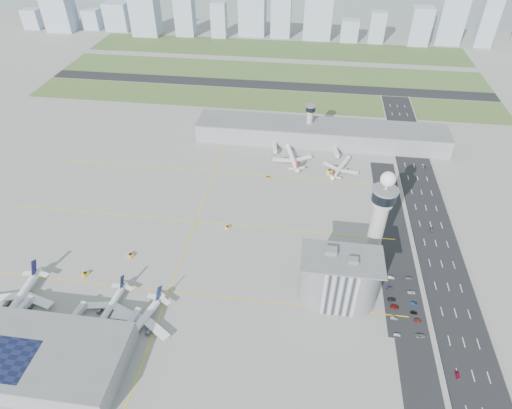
# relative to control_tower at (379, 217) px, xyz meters

# --- Properties ---
(ground) EXTENTS (1000.00, 1000.00, 0.00)m
(ground) POSITION_rel_control_tower_xyz_m (-72.00, -8.00, -35.04)
(ground) COLOR #9B9991
(grass_strip_0) EXTENTS (480.00, 50.00, 0.08)m
(grass_strip_0) POSITION_rel_control_tower_xyz_m (-92.00, 217.00, -35.00)
(grass_strip_0) COLOR #516F34
(grass_strip_0) RESTS_ON ground
(grass_strip_1) EXTENTS (480.00, 60.00, 0.08)m
(grass_strip_1) POSITION_rel_control_tower_xyz_m (-92.00, 292.00, -35.00)
(grass_strip_1) COLOR #4B632F
(grass_strip_1) RESTS_ON ground
(grass_strip_2) EXTENTS (480.00, 70.00, 0.08)m
(grass_strip_2) POSITION_rel_control_tower_xyz_m (-92.00, 372.00, -35.00)
(grass_strip_2) COLOR #3E5327
(grass_strip_2) RESTS_ON ground
(runway) EXTENTS (480.00, 22.00, 0.10)m
(runway) POSITION_rel_control_tower_xyz_m (-92.00, 254.00, -34.98)
(runway) COLOR black
(runway) RESTS_ON ground
(highway) EXTENTS (28.00, 500.00, 0.10)m
(highway) POSITION_rel_control_tower_xyz_m (43.00, -8.00, -34.99)
(highway) COLOR black
(highway) RESTS_ON ground
(barrier_left) EXTENTS (0.60, 500.00, 1.20)m
(barrier_left) POSITION_rel_control_tower_xyz_m (29.00, -8.00, -34.44)
(barrier_left) COLOR #9E9E99
(barrier_left) RESTS_ON ground
(barrier_right) EXTENTS (0.60, 500.00, 1.20)m
(barrier_right) POSITION_rel_control_tower_xyz_m (57.00, -8.00, -34.44)
(barrier_right) COLOR #9E9E99
(barrier_right) RESTS_ON ground
(landside_road) EXTENTS (18.00, 260.00, 0.08)m
(landside_road) POSITION_rel_control_tower_xyz_m (18.00, -18.00, -35.00)
(landside_road) COLOR black
(landside_road) RESTS_ON ground
(parking_lot) EXTENTS (20.00, 44.00, 0.10)m
(parking_lot) POSITION_rel_control_tower_xyz_m (16.00, -30.00, -34.99)
(parking_lot) COLOR black
(parking_lot) RESTS_ON ground
(taxiway_line_h_0) EXTENTS (260.00, 0.60, 0.01)m
(taxiway_line_h_0) POSITION_rel_control_tower_xyz_m (-112.00, -38.00, -35.04)
(taxiway_line_h_0) COLOR yellow
(taxiway_line_h_0) RESTS_ON ground
(taxiway_line_h_1) EXTENTS (260.00, 0.60, 0.01)m
(taxiway_line_h_1) POSITION_rel_control_tower_xyz_m (-112.00, 22.00, -35.04)
(taxiway_line_h_1) COLOR yellow
(taxiway_line_h_1) RESTS_ON ground
(taxiway_line_h_2) EXTENTS (260.00, 0.60, 0.01)m
(taxiway_line_h_2) POSITION_rel_control_tower_xyz_m (-112.00, 82.00, -35.04)
(taxiway_line_h_2) COLOR yellow
(taxiway_line_h_2) RESTS_ON ground
(taxiway_line_v) EXTENTS (0.60, 260.00, 0.01)m
(taxiway_line_v) POSITION_rel_control_tower_xyz_m (-112.00, 22.00, -35.04)
(taxiway_line_v) COLOR yellow
(taxiway_line_v) RESTS_ON ground
(control_tower) EXTENTS (14.00, 14.00, 64.50)m
(control_tower) POSITION_rel_control_tower_xyz_m (0.00, 0.00, 0.00)
(control_tower) COLOR #ADAAA5
(control_tower) RESTS_ON ground
(secondary_tower) EXTENTS (8.60, 8.60, 31.90)m
(secondary_tower) POSITION_rel_control_tower_xyz_m (-42.00, 142.00, -16.24)
(secondary_tower) COLOR #ADAAA5
(secondary_tower) RESTS_ON ground
(admin_building) EXTENTS (42.00, 24.00, 33.50)m
(admin_building) POSITION_rel_control_tower_xyz_m (-20.01, -30.00, -19.74)
(admin_building) COLOR #B2B2B7
(admin_building) RESTS_ON ground
(terminal_pier) EXTENTS (210.00, 32.00, 15.80)m
(terminal_pier) POSITION_rel_control_tower_xyz_m (-32.00, 140.00, -27.14)
(terminal_pier) COLOR gray
(terminal_pier) RESTS_ON ground
(near_terminal) EXTENTS (84.00, 42.00, 13.00)m
(near_terminal) POSITION_rel_control_tower_xyz_m (-160.07, -90.02, -28.62)
(near_terminal) COLOR gray
(near_terminal) RESTS_ON ground
(airplane_near_a) EXTENTS (40.02, 46.57, 12.67)m
(airplane_near_a) POSITION_rel_control_tower_xyz_m (-189.12, -58.20, -28.71)
(airplane_near_a) COLOR white
(airplane_near_a) RESTS_ON ground
(airplane_near_b) EXTENTS (35.43, 40.39, 10.43)m
(airplane_near_b) POSITION_rel_control_tower_xyz_m (-138.98, -56.79, -29.83)
(airplane_near_b) COLOR white
(airplane_near_b) RESTS_ON ground
(airplane_near_c) EXTENTS (45.77, 49.91, 11.61)m
(airplane_near_c) POSITION_rel_control_tower_xyz_m (-119.68, -63.63, -29.24)
(airplane_near_c) COLOR white
(airplane_near_c) RESTS_ON ground
(airplane_far_a) EXTENTS (41.84, 45.89, 10.80)m
(airplane_far_a) POSITION_rel_control_tower_xyz_m (-53.39, 105.90, -29.64)
(airplane_far_a) COLOR white
(airplane_far_a) RESTS_ON ground
(airplane_far_b) EXTENTS (40.44, 43.18, 9.65)m
(airplane_far_b) POSITION_rel_control_tower_xyz_m (-15.00, 97.06, -30.22)
(airplane_far_b) COLOR white
(airplane_far_b) RESTS_ON ground
(jet_bridge_near_0) EXTENTS (5.39, 14.31, 5.70)m
(jet_bridge_near_0) POSITION_rel_control_tower_xyz_m (-185.00, -69.00, -32.19)
(jet_bridge_near_0) COLOR silver
(jet_bridge_near_0) RESTS_ON ground
(jet_bridge_near_1) EXTENTS (5.39, 14.31, 5.70)m
(jet_bridge_near_1) POSITION_rel_control_tower_xyz_m (-155.00, -69.00, -32.19)
(jet_bridge_near_1) COLOR silver
(jet_bridge_near_1) RESTS_ON ground
(jet_bridge_near_2) EXTENTS (5.39, 14.31, 5.70)m
(jet_bridge_near_2) POSITION_rel_control_tower_xyz_m (-125.00, -69.00, -32.19)
(jet_bridge_near_2) COLOR silver
(jet_bridge_near_2) RESTS_ON ground
(jet_bridge_far_0) EXTENTS (5.39, 14.31, 5.70)m
(jet_bridge_far_0) POSITION_rel_control_tower_xyz_m (-70.00, 124.00, -32.19)
(jet_bridge_far_0) COLOR silver
(jet_bridge_far_0) RESTS_ON ground
(jet_bridge_far_1) EXTENTS (5.39, 14.31, 5.70)m
(jet_bridge_far_1) POSITION_rel_control_tower_xyz_m (-20.00, 124.00, -32.19)
(jet_bridge_far_1) COLOR silver
(jet_bridge_far_1) RESTS_ON ground
(tug_0) EXTENTS (3.87, 4.33, 2.08)m
(tug_0) POSITION_rel_control_tower_xyz_m (-163.68, -32.82, -34.00)
(tug_0) COLOR #D6B305
(tug_0) RESTS_ON ground
(tug_1) EXTENTS (3.28, 4.07, 2.06)m
(tug_1) POSITION_rel_control_tower_xyz_m (-125.21, -54.86, -34.01)
(tug_1) COLOR orange
(tug_1) RESTS_ON ground
(tug_2) EXTENTS (4.37, 3.97, 2.10)m
(tug_2) POSITION_rel_control_tower_xyz_m (-143.23, -14.71, -33.99)
(tug_2) COLOR gold
(tug_2) RESTS_ON ground
(tug_3) EXTENTS (3.44, 3.92, 1.90)m
(tug_3) POSITION_rel_control_tower_xyz_m (-89.58, 18.37, -34.09)
(tug_3) COLOR yellow
(tug_3) RESTS_ON ground
(tug_4) EXTENTS (3.18, 2.63, 1.58)m
(tug_4) POSITION_rel_control_tower_xyz_m (-70.26, 78.98, -34.25)
(tug_4) COLOR #CC7F07
(tug_4) RESTS_ON ground
(tug_5) EXTENTS (4.40, 4.34, 2.13)m
(tug_5) POSITION_rel_control_tower_xyz_m (-23.76, 93.60, -33.98)
(tug_5) COLOR yellow
(tug_5) RESTS_ON ground
(car_lot_0) EXTENTS (3.40, 1.41, 1.15)m
(car_lot_0) POSITION_rel_control_tower_xyz_m (10.43, -50.31, -34.47)
(car_lot_0) COLOR white
(car_lot_0) RESTS_ON ground
(car_lot_1) EXTENTS (3.82, 1.45, 1.24)m
(car_lot_1) POSITION_rel_control_tower_xyz_m (10.16, -40.18, -34.42)
(car_lot_1) COLOR gray
(car_lot_1) RESTS_ON ground
(car_lot_2) EXTENTS (4.78, 2.69, 1.26)m
(car_lot_2) POSITION_rel_control_tower_xyz_m (11.29, -32.66, -34.41)
(car_lot_2) COLOR maroon
(car_lot_2) RESTS_ON ground
(car_lot_3) EXTENTS (4.66, 2.44, 1.29)m
(car_lot_3) POSITION_rel_control_tower_xyz_m (10.31, -27.86, -34.40)
(car_lot_3) COLOR black
(car_lot_3) RESTS_ON ground
(car_lot_4) EXTENTS (3.26, 1.37, 1.10)m
(car_lot_4) POSITION_rel_control_tower_xyz_m (9.97, -19.29, -34.49)
(car_lot_4) COLOR navy
(car_lot_4) RESTS_ON ground
(car_lot_5) EXTENTS (3.76, 1.46, 1.22)m
(car_lot_5) POSITION_rel_control_tower_xyz_m (11.71, -11.51, -34.43)
(car_lot_5) COLOR white
(car_lot_5) RESTS_ON ground
(car_lot_6) EXTENTS (4.89, 2.53, 1.32)m
(car_lot_6) POSITION_rel_control_tower_xyz_m (21.96, -49.62, -34.38)
(car_lot_6) COLOR gray
(car_lot_6) RESTS_ON ground
(car_lot_7) EXTENTS (4.10, 2.00, 1.15)m
(car_lot_7) POSITION_rel_control_tower_xyz_m (22.12, -39.94, -34.47)
(car_lot_7) COLOR maroon
(car_lot_7) RESTS_ON ground
(car_lot_8) EXTENTS (3.64, 1.56, 1.23)m
(car_lot_8) POSITION_rel_control_tower_xyz_m (20.89, -35.26, -34.43)
(car_lot_8) COLOR black
(car_lot_8) RESTS_ON ground
(car_lot_9) EXTENTS (3.76, 1.50, 1.22)m
(car_lot_9) POSITION_rel_control_tower_xyz_m (21.88, -29.22, -34.43)
(car_lot_9) COLOR navy
(car_lot_9) RESTS_ON ground
(car_lot_10) EXTENTS (4.53, 2.51, 1.20)m
(car_lot_10) POSITION_rel_control_tower_xyz_m (21.77, -21.24, -34.44)
(car_lot_10) COLOR silver
(car_lot_10) RESTS_ON ground
(car_lot_11) EXTENTS (4.04, 1.82, 1.15)m
(car_lot_11) POSITION_rel_control_tower_xyz_m (21.93, -10.69, -34.47)
(car_lot_11) COLOR slate
(car_lot_11) RESTS_ON ground
(car_hw_0) EXTENTS (1.55, 3.79, 1.29)m
(car_hw_0) POSITION_rel_control_tower_xyz_m (35.60, -68.93, -34.40)
(car_hw_0) COLOR maroon
(car_hw_0) RESTS_ON ground
(car_hw_1) EXTENTS (1.52, 3.94, 1.28)m
(car_hw_1) POSITION_rel_control_tower_xyz_m (42.43, 34.07, -34.40)
(car_hw_1) COLOR black
(car_hw_1) RESTS_ON ground
(car_hw_2) EXTENTS (2.10, 4.32, 1.18)m
(car_hw_2) POSITION_rel_control_tower_xyz_m (50.89, 109.66, -34.45)
(car_hw_2) COLOR navy
(car_hw_2) RESTS_ON ground
(car_hw_4) EXTENTS (2.15, 4.02, 1.30)m
(car_hw_4) POSITION_rel_control_tower_xyz_m (34.99, 172.45, -34.39)
(car_hw_4) COLOR gray
(car_hw_4) RESTS_ON ground
(skyline_bldg_0) EXTENTS (24.05, 19.24, 26.50)m
(skyline_bldg_0) POSITION_rel_control_tower_xyz_m (-449.77, 413.70, -21.79)
(skyline_bldg_0) COLOR #9EADC1
(skyline_bldg_0) RESTS_ON ground
(skyline_bldg_1) EXTENTS (37.63, 30.10, 65.60)m
(skyline_bldg_1) POSITION_rel_control_tower_xyz_m (-403.22, 409.61, -2.24)
(skyline_bldg_1) COLOR #9EADC1
(skyline_bldg_1) RESTS_ON ground
(skyline_bldg_2) EXTENTS (22.81, 18.25, 26.79)m
(skyline_bldg_2) POSITION_rel_control_tower_xyz_m (-363.25, 422.16, -21.65)
(skyline_bldg_2) COLOR #9EADC1
(skyline_bldg_2) RESTS_ON ground
(skyline_bldg_3) EXTENTS (32.30, 25.84, 36.93)m
(skyline_bldg_3) POSITION_rel_control_tower_xyz_m (-324.58, 423.35, -16.58)
(skyline_bldg_3) COLOR #9EADC1
(skyline_bldg_3) RESTS_ON ground
(skyline_bldg_4) EXTENTS (35.81, 28.65, 60.36)m
(skyline_bldg_4) POSITION_rel_control_tower_xyz_m (-276.47, 407.19, -4.86)
(skyline_bldg_4) COLOR #9EADC1
(skyline_bldg_4) RESTS_ON ground
(skyline_bldg_5) EXTENTS (25.49, 20.39, 66.89)m
(skyline_bldg_5) POSITION_rel_control_tower_xyz_m (-222.11, 411.66, -1.60)
(skyline_bldg_5) COLOR #9EADC1
(skyline_bldg_5) RESTS_ON ground
(skyline_bldg_6) EXTENTS (20.04, 16.03, 45.20)m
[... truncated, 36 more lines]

